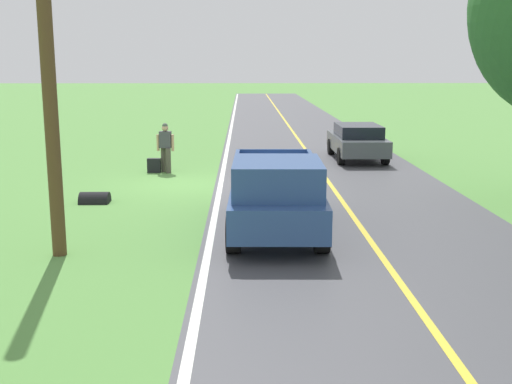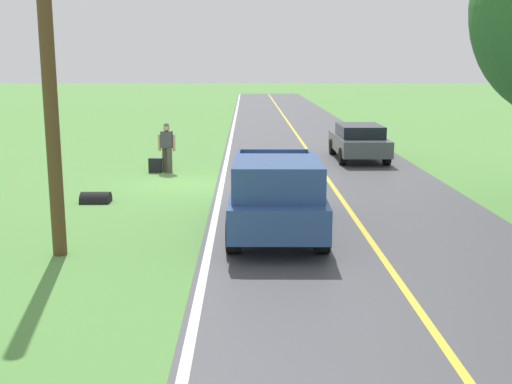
% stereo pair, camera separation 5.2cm
% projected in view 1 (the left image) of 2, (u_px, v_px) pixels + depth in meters
% --- Properties ---
extents(ground_plane, '(200.00, 200.00, 0.00)m').
position_uv_depth(ground_plane, '(185.00, 185.00, 20.25)').
color(ground_plane, '#568E42').
extents(road_surface, '(7.38, 120.00, 0.00)m').
position_uv_depth(road_surface, '(330.00, 184.00, 20.33)').
color(road_surface, '#47474C').
rests_on(road_surface, ground).
extents(lane_edge_line, '(0.16, 117.60, 0.00)m').
position_uv_depth(lane_edge_line, '(221.00, 184.00, 20.27)').
color(lane_edge_line, silver).
rests_on(lane_edge_line, ground).
extents(lane_centre_line, '(0.14, 117.60, 0.00)m').
position_uv_depth(lane_centre_line, '(330.00, 184.00, 20.33)').
color(lane_centre_line, gold).
rests_on(lane_centre_line, ground).
extents(hitchhiker_walking, '(0.62, 0.53, 1.75)m').
position_uv_depth(hitchhiker_walking, '(166.00, 145.00, 22.34)').
color(hitchhiker_walking, '#4C473D').
rests_on(hitchhiker_walking, ground).
extents(suitcase_carried, '(0.47, 0.23, 0.50)m').
position_uv_depth(suitcase_carried, '(154.00, 165.00, 22.43)').
color(suitcase_carried, black).
rests_on(suitcase_carried, ground).
extents(pickup_truck_passing, '(2.20, 5.45, 1.82)m').
position_uv_depth(pickup_truck_passing, '(276.00, 193.00, 14.23)').
color(pickup_truck_passing, '#2D4C84').
rests_on(pickup_truck_passing, ground).
extents(sedan_near_oncoming, '(1.93, 4.40, 1.41)m').
position_uv_depth(sedan_near_oncoming, '(357.00, 141.00, 25.37)').
color(sedan_near_oncoming, '#4C5156').
rests_on(sedan_near_oncoming, ground).
extents(utility_pole_roadside, '(0.28, 0.28, 7.20)m').
position_uv_depth(utility_pole_roadside, '(48.00, 75.00, 12.17)').
color(utility_pole_roadside, brown).
rests_on(utility_pole_roadside, ground).
extents(drainage_culvert, '(0.80, 0.60, 0.60)m').
position_uv_depth(drainage_culvert, '(95.00, 203.00, 17.67)').
color(drainage_culvert, black).
rests_on(drainage_culvert, ground).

